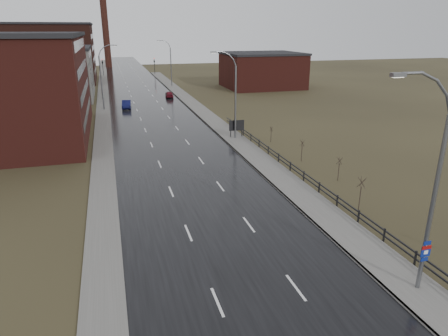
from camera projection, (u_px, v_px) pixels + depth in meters
road at (150, 109)px, 72.80m from camera, size 14.00×300.00×0.06m
sidewalk_right at (236, 140)px, 52.32m from camera, size 3.20×180.00×0.18m
curb_right at (225, 141)px, 51.93m from camera, size 0.16×180.00×0.18m
sidewalk_left at (103, 112)px, 70.65m from camera, size 2.40×260.00×0.12m
warehouse_mid at (51, 73)px, 82.73m from camera, size 16.32×20.40×10.50m
warehouse_far at (43, 53)px, 107.84m from camera, size 26.52×24.48×15.50m
building_right at (262, 70)px, 99.26m from camera, size 18.36×16.32×8.50m
smokestack at (105, 25)px, 147.83m from camera, size 2.70×2.70×30.70m
streetlight_main at (430, 191)px, 20.37m from camera, size 3.91×0.29×12.11m
streetlight_right_mid at (233, 95)px, 51.31m from camera, size 3.36×0.28×11.35m
streetlight_left at (103, 77)px, 70.70m from camera, size 3.36×0.28×11.35m
streetlight_right_far at (170, 63)px, 100.33m from camera, size 3.36×0.28×11.35m
guardrail at (307, 178)px, 37.41m from camera, size 0.10×53.05×1.10m
shrub_c at (360, 194)px, 31.59m from camera, size 0.69×0.72×2.92m
shrub_d at (339, 168)px, 38.27m from camera, size 0.56×0.59×2.35m
shrub_e at (302, 150)px, 43.87m from camera, size 0.58×0.61×2.45m
shrub_f at (271, 134)px, 51.55m from camera, size 0.49×0.51×2.03m
billboard at (237, 126)px, 53.19m from camera, size 2.08×0.17×2.45m
traffic_light_left at (102, 61)px, 123.67m from camera, size 0.58×2.73×5.30m
traffic_light_right at (154, 60)px, 127.83m from camera, size 0.58×2.73×5.30m
car_near at (127, 105)px, 73.47m from camera, size 1.92×4.56×1.47m
car_far at (169, 94)px, 85.24m from camera, size 1.99×4.15×1.37m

